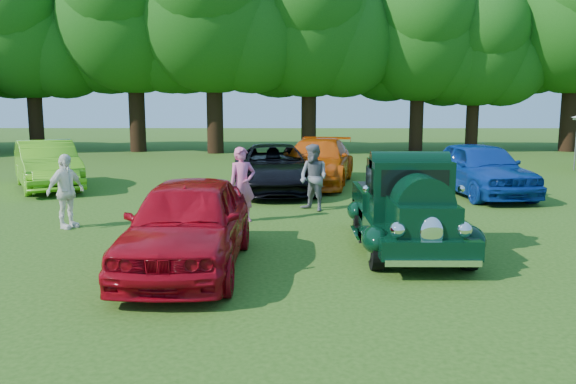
{
  "coord_description": "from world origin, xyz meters",
  "views": [
    {
      "loc": [
        -1.06,
        -9.95,
        2.78
      ],
      "look_at": [
        -1.13,
        0.93,
        1.1
      ],
      "focal_mm": 35.0,
      "sensor_mm": 36.0,
      "label": 1
    }
  ],
  "objects_px": {
    "hero_pickup": "(406,210)",
    "red_convertible": "(188,223)",
    "spectator_pink": "(242,185)",
    "back_car_lime": "(47,165)",
    "spectator_white": "(66,191)",
    "back_car_orange": "(317,162)",
    "back_car_blue": "(480,169)",
    "back_car_black": "(274,168)",
    "spectator_grey": "(314,178)"
  },
  "relations": [
    {
      "from": "back_car_blue",
      "to": "spectator_white",
      "type": "relative_size",
      "value": 2.88
    },
    {
      "from": "back_car_lime",
      "to": "back_car_orange",
      "type": "distance_m",
      "value": 9.19
    },
    {
      "from": "red_convertible",
      "to": "back_car_black",
      "type": "relative_size",
      "value": 0.84
    },
    {
      "from": "red_convertible",
      "to": "back_car_blue",
      "type": "relative_size",
      "value": 0.94
    },
    {
      "from": "back_car_blue",
      "to": "back_car_black",
      "type": "bearing_deg",
      "value": 166.34
    },
    {
      "from": "spectator_white",
      "to": "back_car_lime",
      "type": "bearing_deg",
      "value": 54.26
    },
    {
      "from": "back_car_black",
      "to": "back_car_blue",
      "type": "relative_size",
      "value": 1.12
    },
    {
      "from": "hero_pickup",
      "to": "red_convertible",
      "type": "distance_m",
      "value": 4.25
    },
    {
      "from": "back_car_black",
      "to": "back_car_orange",
      "type": "xyz_separation_m",
      "value": [
        1.49,
        1.61,
        0.04
      ]
    },
    {
      "from": "hero_pickup",
      "to": "back_car_lime",
      "type": "height_order",
      "value": "hero_pickup"
    },
    {
      "from": "hero_pickup",
      "to": "spectator_pink",
      "type": "distance_m",
      "value": 4.24
    },
    {
      "from": "back_car_black",
      "to": "spectator_white",
      "type": "distance_m",
      "value": 7.22
    },
    {
      "from": "hero_pickup",
      "to": "spectator_pink",
      "type": "height_order",
      "value": "spectator_pink"
    },
    {
      "from": "back_car_orange",
      "to": "spectator_pink",
      "type": "height_order",
      "value": "spectator_pink"
    },
    {
      "from": "red_convertible",
      "to": "spectator_pink",
      "type": "bearing_deg",
      "value": 81.8
    },
    {
      "from": "back_car_lime",
      "to": "hero_pickup",
      "type": "bearing_deg",
      "value": -66.75
    },
    {
      "from": "hero_pickup",
      "to": "red_convertible",
      "type": "relative_size",
      "value": 0.97
    },
    {
      "from": "back_car_black",
      "to": "back_car_orange",
      "type": "bearing_deg",
      "value": 41.66
    },
    {
      "from": "spectator_grey",
      "to": "hero_pickup",
      "type": "bearing_deg",
      "value": -22.72
    },
    {
      "from": "back_car_black",
      "to": "back_car_blue",
      "type": "xyz_separation_m",
      "value": [
        6.45,
        -0.76,
        0.07
      ]
    },
    {
      "from": "spectator_pink",
      "to": "red_convertible",
      "type": "bearing_deg",
      "value": -122.91
    },
    {
      "from": "red_convertible",
      "to": "spectator_white",
      "type": "height_order",
      "value": "spectator_white"
    },
    {
      "from": "hero_pickup",
      "to": "back_car_blue",
      "type": "relative_size",
      "value": 0.92
    },
    {
      "from": "red_convertible",
      "to": "back_car_blue",
      "type": "bearing_deg",
      "value": 46.61
    },
    {
      "from": "back_car_lime",
      "to": "spectator_pink",
      "type": "height_order",
      "value": "spectator_pink"
    },
    {
      "from": "back_car_blue",
      "to": "spectator_grey",
      "type": "height_order",
      "value": "spectator_grey"
    },
    {
      "from": "back_car_orange",
      "to": "spectator_white",
      "type": "height_order",
      "value": "spectator_white"
    },
    {
      "from": "spectator_pink",
      "to": "spectator_white",
      "type": "distance_m",
      "value": 4.02
    },
    {
      "from": "back_car_orange",
      "to": "spectator_white",
      "type": "xyz_separation_m",
      "value": [
        -6.05,
        -7.2,
        0.05
      ]
    },
    {
      "from": "back_car_orange",
      "to": "spectator_pink",
      "type": "bearing_deg",
      "value": -97.32
    },
    {
      "from": "back_car_blue",
      "to": "spectator_white",
      "type": "xyz_separation_m",
      "value": [
        -11.02,
        -4.83,
        0.02
      ]
    },
    {
      "from": "hero_pickup",
      "to": "back_car_orange",
      "type": "height_order",
      "value": "hero_pickup"
    },
    {
      "from": "back_car_lime",
      "to": "spectator_pink",
      "type": "relative_size",
      "value": 2.72
    },
    {
      "from": "back_car_black",
      "to": "spectator_white",
      "type": "relative_size",
      "value": 3.24
    },
    {
      "from": "back_car_orange",
      "to": "back_car_blue",
      "type": "xyz_separation_m",
      "value": [
        4.96,
        -2.36,
        0.03
      ]
    },
    {
      "from": "back_car_orange",
      "to": "spectator_pink",
      "type": "relative_size",
      "value": 3.07
    },
    {
      "from": "hero_pickup",
      "to": "spectator_pink",
      "type": "xyz_separation_m",
      "value": [
        -3.42,
        2.5,
        0.14
      ]
    },
    {
      "from": "hero_pickup",
      "to": "back_car_lime",
      "type": "bearing_deg",
      "value": 142.94
    },
    {
      "from": "hero_pickup",
      "to": "back_car_orange",
      "type": "bearing_deg",
      "value": 98.36
    },
    {
      "from": "hero_pickup",
      "to": "red_convertible",
      "type": "bearing_deg",
      "value": -160.52
    },
    {
      "from": "red_convertible",
      "to": "spectator_white",
      "type": "bearing_deg",
      "value": 137.07
    },
    {
      "from": "back_car_blue",
      "to": "spectator_white",
      "type": "height_order",
      "value": "spectator_white"
    },
    {
      "from": "back_car_lime",
      "to": "spectator_pink",
      "type": "distance_m",
      "value": 8.85
    },
    {
      "from": "spectator_grey",
      "to": "spectator_white",
      "type": "height_order",
      "value": "spectator_grey"
    },
    {
      "from": "back_car_lime",
      "to": "back_car_black",
      "type": "distance_m",
      "value": 7.66
    },
    {
      "from": "back_car_orange",
      "to": "back_car_blue",
      "type": "bearing_deg",
      "value": -14.75
    },
    {
      "from": "hero_pickup",
      "to": "spectator_pink",
      "type": "bearing_deg",
      "value": 143.77
    },
    {
      "from": "back_car_blue",
      "to": "spectator_pink",
      "type": "bearing_deg",
      "value": -156.96
    },
    {
      "from": "hero_pickup",
      "to": "back_car_black",
      "type": "bearing_deg",
      "value": 110.91
    },
    {
      "from": "spectator_grey",
      "to": "spectator_white",
      "type": "bearing_deg",
      "value": -114.39
    }
  ]
}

